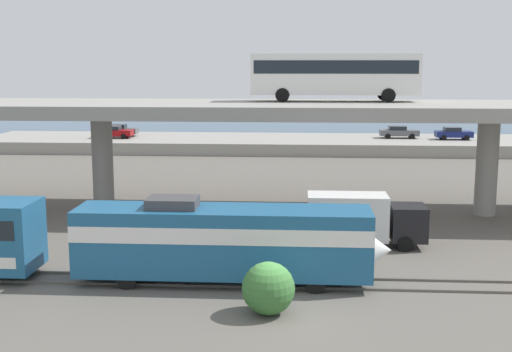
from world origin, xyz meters
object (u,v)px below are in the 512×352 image
object	(u,v)px
parked_car_0	(453,133)
parked_car_1	(119,130)
service_truck_west	(362,218)
transit_bus_on_overpass	(334,73)
parked_car_4	(114,132)
parked_car_2	(399,132)
train_locomotive	(238,239)

from	to	relation	value
parked_car_0	parked_car_1	world-z (taller)	same
service_truck_west	parked_car_0	distance (m)	46.10
transit_bus_on_overpass	parked_car_4	world-z (taller)	transit_bus_on_overpass
parked_car_0	parked_car_1	size ratio (longest dim) A/B	0.98
parked_car_0	parked_car_1	distance (m)	41.06
parked_car_2	parked_car_4	xyz separation A→B (m)	(-34.82, -2.29, -0.00)
train_locomotive	parked_car_2	bearing A→B (deg)	73.96
transit_bus_on_overpass	parked_car_1	world-z (taller)	transit_bus_on_overpass
service_truck_west	parked_car_1	distance (m)	52.08
parked_car_1	parked_car_4	world-z (taller)	same
parked_car_0	parked_car_2	size ratio (longest dim) A/B	0.92
parked_car_1	parked_car_4	size ratio (longest dim) A/B	0.97
parked_car_0	parked_car_4	bearing A→B (deg)	-178.42
parked_car_0	parked_car_4	size ratio (longest dim) A/B	0.95
parked_car_2	transit_bus_on_overpass	bearing A→B (deg)	-105.77
parked_car_0	parked_car_1	xyz separation A→B (m)	(-41.04, 1.20, -0.00)
train_locomotive	parked_car_4	bearing A→B (deg)	111.80
service_truck_west	parked_car_2	distance (m)	45.62
transit_bus_on_overpass	parked_car_0	distance (m)	37.27
service_truck_west	parked_car_4	bearing A→B (deg)	121.89
train_locomotive	parked_car_2	distance (m)	54.09
parked_car_2	parked_car_4	world-z (taller)	same
parked_car_4	parked_car_2	bearing A→B (deg)	3.76
train_locomotive	parked_car_1	distance (m)	55.67
parked_car_0	parked_car_2	bearing A→B (deg)	169.69
train_locomotive	parked_car_1	xyz separation A→B (m)	(-19.78, 52.04, -0.01)
parked_car_0	parked_car_2	distance (m)	6.43
parked_car_0	service_truck_west	bearing A→B (deg)	-108.54
parked_car_1	train_locomotive	bearing A→B (deg)	-69.19
train_locomotive	transit_bus_on_overpass	size ratio (longest dim) A/B	1.26
transit_bus_on_overpass	parked_car_1	bearing A→B (deg)	-53.55
parked_car_1	parked_car_2	world-z (taller)	same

